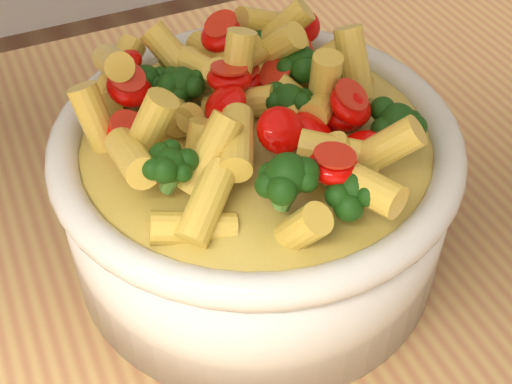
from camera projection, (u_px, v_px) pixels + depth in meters
name	position (u px, v px, depth m)	size (l,w,h in m)	color
serving_bowl	(256.00, 191.00, 0.48)	(0.26, 0.26, 0.11)	silver
pasta_salad	(256.00, 108.00, 0.43)	(0.21, 0.21, 0.05)	#FFDC50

